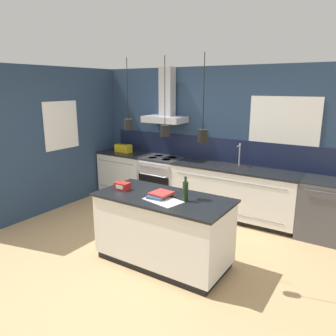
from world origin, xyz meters
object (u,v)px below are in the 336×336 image
object	(u,v)px
bottle_on_island	(185,191)
yellow_toolbox	(123,148)
oven_range	(162,180)
red_supply_box	(123,186)
book_stack	(160,195)
dishwasher	(322,209)

from	to	relation	value
bottle_on_island	yellow_toolbox	distance (m)	3.21
oven_range	bottle_on_island	xyz separation A→B (m)	(1.60, -1.90, 0.58)
bottle_on_island	red_supply_box	world-z (taller)	bottle_on_island
book_stack	red_supply_box	size ratio (longest dim) A/B	1.61
dishwasher	red_supply_box	size ratio (longest dim) A/B	4.68
yellow_toolbox	bottle_on_island	bearing A→B (deg)	-36.34
book_stack	yellow_toolbox	world-z (taller)	yellow_toolbox
oven_range	dishwasher	bearing A→B (deg)	0.08
dishwasher	oven_range	bearing A→B (deg)	-179.92
dishwasher	red_supply_box	world-z (taller)	red_supply_box
bottle_on_island	oven_range	bearing A→B (deg)	130.17
bottle_on_island	book_stack	bearing A→B (deg)	-171.34
bottle_on_island	yellow_toolbox	bearing A→B (deg)	143.66
dishwasher	yellow_toolbox	bearing A→B (deg)	180.00
oven_range	red_supply_box	bearing A→B (deg)	-71.17
yellow_toolbox	red_supply_box	bearing A→B (deg)	-49.91
oven_range	yellow_toolbox	world-z (taller)	yellow_toolbox
oven_range	book_stack	world-z (taller)	book_stack
yellow_toolbox	dishwasher	bearing A→B (deg)	-0.00
red_supply_box	yellow_toolbox	world-z (taller)	yellow_toolbox
bottle_on_island	book_stack	xyz separation A→B (m)	(-0.33, -0.05, -0.09)
dishwasher	book_stack	distance (m)	2.58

